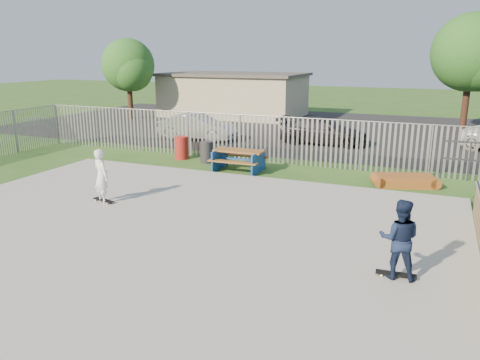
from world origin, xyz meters
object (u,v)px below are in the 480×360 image
at_px(funbox, 405,181).
at_px(car_dark, 323,131).
at_px(skater_white, 101,176).
at_px(trash_bin_grey, 207,152).
at_px(trash_bin_red, 182,148).
at_px(picnic_table, 239,160).
at_px(skater_navy, 399,239).
at_px(tree_mid, 472,53).
at_px(car_silver, 197,127).
at_px(tree_left, 128,65).

relative_size(funbox, car_dark, 0.45).
relative_size(funbox, skater_white, 1.28).
bearing_deg(trash_bin_grey, trash_bin_red, 169.95).
distance_m(picnic_table, skater_navy, 10.18).
relative_size(picnic_table, tree_mid, 0.30).
bearing_deg(car_dark, picnic_table, 164.99).
bearing_deg(car_silver, car_dark, -78.91).
bearing_deg(picnic_table, car_silver, 129.84).
bearing_deg(car_silver, skater_navy, -140.32).
distance_m(trash_bin_red, car_dark, 7.76).
relative_size(funbox, tree_left, 0.37).
distance_m(car_dark, skater_navy, 15.45).
xyz_separation_m(car_silver, skater_white, (2.77, -11.41, 0.26)).
xyz_separation_m(trash_bin_grey, tree_left, (-11.36, 10.41, 3.34)).
xyz_separation_m(funbox, car_dark, (-4.57, 6.80, 0.51)).
distance_m(trash_bin_red, skater_white, 7.04).
distance_m(trash_bin_red, trash_bin_grey, 1.40).
distance_m(picnic_table, trash_bin_red, 3.38).
bearing_deg(funbox, trash_bin_red, 156.19).
bearing_deg(skater_navy, picnic_table, -52.83).
xyz_separation_m(picnic_table, skater_navy, (6.71, -7.64, 0.54)).
bearing_deg(skater_navy, funbox, -91.34).
xyz_separation_m(tree_mid, skater_white, (-10.65, -19.67, -3.65)).
bearing_deg(car_dark, funbox, -147.02).
relative_size(car_silver, tree_mid, 0.62).
relative_size(car_silver, car_dark, 0.91).
relative_size(tree_left, skater_white, 3.42).
bearing_deg(picnic_table, tree_mid, 56.87).
height_order(picnic_table, car_silver, car_silver).
bearing_deg(picnic_table, skater_white, -110.13).
distance_m(car_silver, tree_mid, 16.23).
height_order(trash_bin_grey, car_dark, car_dark).
relative_size(picnic_table, car_silver, 0.48).
relative_size(picnic_table, funbox, 0.97).
xyz_separation_m(trash_bin_grey, car_dark, (3.59, 6.20, 0.23)).
distance_m(funbox, tree_left, 22.71).
height_order(trash_bin_grey, skater_white, skater_white).
bearing_deg(trash_bin_red, car_silver, 109.40).
relative_size(picnic_table, trash_bin_grey, 2.20).
distance_m(picnic_table, skater_white, 6.24).
bearing_deg(car_silver, tree_mid, -59.87).
bearing_deg(car_silver, trash_bin_grey, -149.48).
relative_size(trash_bin_grey, tree_mid, 0.14).
bearing_deg(funbox, skater_white, -162.73).
height_order(funbox, trash_bin_grey, trash_bin_grey).
bearing_deg(trash_bin_red, skater_white, -80.26).
bearing_deg(car_dark, tree_mid, -46.22).
bearing_deg(trash_bin_grey, funbox, -4.24).
xyz_separation_m(funbox, trash_bin_red, (-9.54, 0.85, 0.31)).
xyz_separation_m(trash_bin_red, skater_white, (1.19, -6.92, 0.47)).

